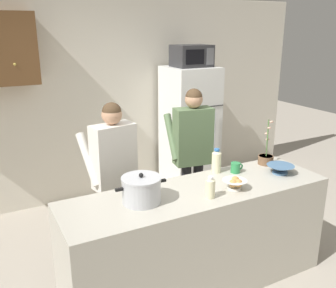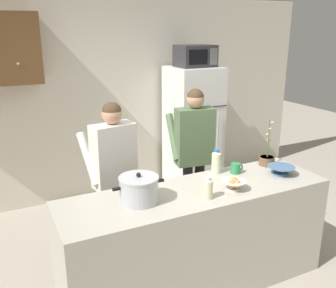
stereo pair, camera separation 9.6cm
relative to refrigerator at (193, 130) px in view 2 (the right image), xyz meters
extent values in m
plane|color=#B2A899|center=(-1.02, -1.85, -0.86)|extent=(14.00, 14.00, 0.00)
cube|color=silver|center=(-1.02, 0.45, 0.44)|extent=(6.00, 0.12, 2.60)
sphere|color=gold|center=(-2.14, 0.05, 0.98)|extent=(0.03, 0.03, 0.03)
cube|color=#BCB7A8|center=(-1.02, -1.85, -0.40)|extent=(2.33, 0.68, 0.92)
cube|color=white|center=(0.00, 0.00, 0.00)|extent=(0.64, 0.64, 1.72)
cube|color=#333333|center=(0.00, -0.32, 0.38)|extent=(0.63, 0.01, 0.01)
cylinder|color=#B2B2B7|center=(0.18, -0.35, -0.09)|extent=(0.02, 0.02, 0.78)
cube|color=#2D2D30|center=(0.00, -0.02, 1.00)|extent=(0.48, 0.36, 0.28)
cube|color=black|center=(-0.06, -0.20, 1.00)|extent=(0.26, 0.01, 0.18)
cube|color=#59595B|center=(0.17, -0.20, 1.00)|extent=(0.11, 0.01, 0.21)
cylinder|color=#33384C|center=(-1.44, -1.12, -0.48)|extent=(0.11, 0.11, 0.77)
cylinder|color=#33384C|center=(-1.58, -1.14, -0.48)|extent=(0.11, 0.11, 0.77)
cube|color=white|center=(-1.51, -1.13, 0.21)|extent=(0.43, 0.27, 0.61)
sphere|color=tan|center=(-1.51, -1.13, 0.61)|extent=(0.19, 0.19, 0.19)
sphere|color=#4C3823|center=(-1.51, -1.13, 0.63)|extent=(0.18, 0.18, 0.18)
cylinder|color=white|center=(-1.33, -0.98, 0.19)|extent=(0.14, 0.37, 0.47)
cylinder|color=white|center=(-1.72, -1.05, 0.19)|extent=(0.14, 0.37, 0.47)
cylinder|color=black|center=(-0.47, -0.97, -0.47)|extent=(0.11, 0.11, 0.78)
cylinder|color=black|center=(-0.61, -0.95, -0.47)|extent=(0.11, 0.11, 0.78)
cube|color=#59724C|center=(-0.54, -0.96, 0.23)|extent=(0.43, 0.26, 0.62)
sphere|color=tan|center=(-0.54, -0.96, 0.64)|extent=(0.19, 0.19, 0.19)
sphere|color=#4C3823|center=(-0.54, -0.96, 0.66)|extent=(0.18, 0.18, 0.18)
cylinder|color=#59724C|center=(-0.32, -0.87, 0.21)|extent=(0.13, 0.38, 0.48)
cylinder|color=#59724C|center=(-0.72, -0.81, 0.21)|extent=(0.13, 0.38, 0.48)
cylinder|color=silver|center=(-1.54, -1.83, 0.15)|extent=(0.30, 0.30, 0.19)
cylinder|color=silver|center=(-1.54, -1.83, 0.26)|extent=(0.31, 0.31, 0.02)
sphere|color=black|center=(-1.54, -1.83, 0.28)|extent=(0.04, 0.04, 0.04)
cube|color=black|center=(-1.72, -1.83, 0.20)|extent=(0.06, 0.02, 0.02)
cube|color=black|center=(-1.36, -1.83, 0.20)|extent=(0.06, 0.02, 0.02)
cylinder|color=#2D8C4C|center=(-0.51, -1.68, 0.11)|extent=(0.09, 0.09, 0.10)
torus|color=#2D8C4C|center=(-0.45, -1.68, 0.11)|extent=(0.06, 0.01, 0.06)
cylinder|color=white|center=(-0.75, -1.97, 0.07)|extent=(0.12, 0.12, 0.02)
cone|color=white|center=(-0.75, -1.97, 0.11)|extent=(0.21, 0.21, 0.06)
sphere|color=tan|center=(-0.78, -1.99, 0.12)|extent=(0.07, 0.07, 0.07)
sphere|color=tan|center=(-0.72, -1.95, 0.12)|extent=(0.07, 0.07, 0.07)
sphere|color=tan|center=(-0.74, -2.01, 0.12)|extent=(0.07, 0.07, 0.07)
cylinder|color=#4C7299|center=(-0.16, -1.89, 0.07)|extent=(0.14, 0.14, 0.02)
cone|color=#4C7299|center=(-0.16, -1.89, 0.11)|extent=(0.25, 0.25, 0.06)
cylinder|color=beige|center=(-1.02, -2.02, 0.13)|extent=(0.08, 0.08, 0.15)
cone|color=beige|center=(-1.02, -2.02, 0.22)|extent=(0.08, 0.08, 0.02)
cylinder|color=white|center=(-1.02, -2.02, 0.23)|extent=(0.04, 0.04, 0.02)
cylinder|color=beige|center=(-0.67, -1.59, 0.15)|extent=(0.09, 0.09, 0.19)
cone|color=beige|center=(-0.67, -1.59, 0.26)|extent=(0.09, 0.09, 0.03)
cylinder|color=#3372BF|center=(-0.67, -1.59, 0.28)|extent=(0.05, 0.05, 0.02)
cylinder|color=brown|center=(-0.11, -1.63, 0.10)|extent=(0.15, 0.15, 0.09)
cylinder|color=#38281E|center=(-0.11, -1.63, 0.14)|extent=(0.14, 0.14, 0.01)
cylinder|color=#4C7238|center=(-0.11, -1.63, 0.33)|extent=(0.01, 0.02, 0.37)
ellipsoid|color=#D8A58C|center=(-0.09, -1.62, 0.31)|extent=(0.04, 0.03, 0.02)
ellipsoid|color=#D8A58C|center=(-0.11, -1.62, 0.37)|extent=(0.04, 0.03, 0.02)
ellipsoid|color=#D8A58C|center=(-0.10, -1.64, 0.43)|extent=(0.04, 0.03, 0.02)
ellipsoid|color=#D8A58C|center=(-0.09, -1.65, 0.49)|extent=(0.04, 0.03, 0.02)
camera|label=1|loc=(-2.59, -4.26, 1.36)|focal=39.96mm
camera|label=2|loc=(-2.51, -4.30, 1.36)|focal=39.96mm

